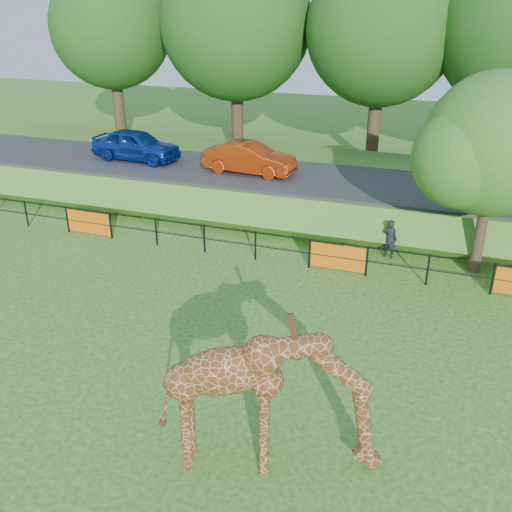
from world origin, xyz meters
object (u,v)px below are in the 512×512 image
(car_red, at_px, (250,158))
(visitor, at_px, (390,239))
(car_blue, at_px, (136,145))
(tree_east, at_px, (498,150))
(giraffe, at_px, (272,401))

(car_red, distance_m, visitor, 7.99)
(car_blue, bearing_deg, car_red, -88.65)
(car_red, height_order, visitor, car_red)
(visitor, relative_size, tree_east, 0.22)
(car_red, distance_m, tree_east, 10.92)
(visitor, distance_m, tree_east, 4.70)
(car_red, xyz_separation_m, visitor, (6.80, -3.95, -1.38))
(car_blue, bearing_deg, tree_east, -101.41)
(car_red, relative_size, tree_east, 0.61)
(giraffe, height_order, visitor, giraffe)
(car_red, xyz_separation_m, tree_east, (9.87, -4.13, 2.18))
(tree_east, bearing_deg, giraffe, -110.49)
(giraffe, height_order, tree_east, tree_east)
(car_red, bearing_deg, visitor, -115.74)
(giraffe, height_order, car_red, giraffe)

